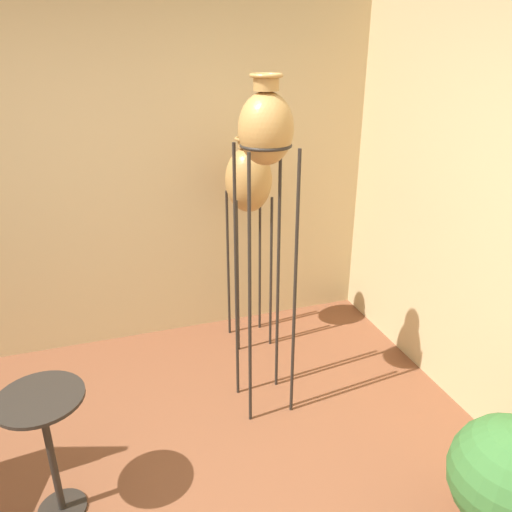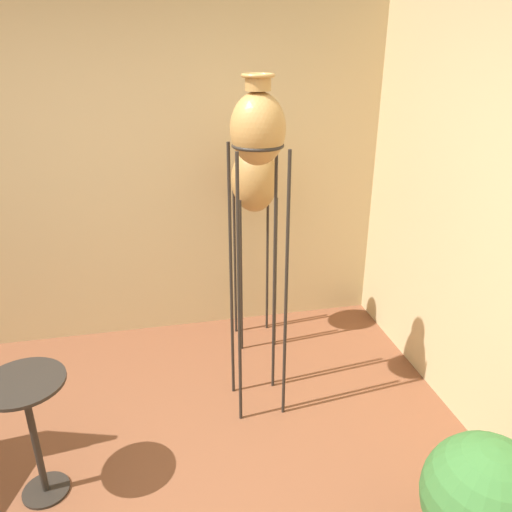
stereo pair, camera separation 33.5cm
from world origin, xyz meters
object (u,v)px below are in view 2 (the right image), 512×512
vase_stand_tall (258,139)px  vase_stand_medium (255,182)px  side_table (30,415)px  potted_plant (485,505)px

vase_stand_tall → vase_stand_medium: (0.14, 0.77, -0.44)m
vase_stand_tall → vase_stand_medium: vase_stand_tall is taller
side_table → potted_plant: bearing=-22.9°
side_table → potted_plant: side_table is taller
vase_stand_medium → side_table: 2.04m
vase_stand_tall → potted_plant: bearing=-61.4°
vase_stand_tall → side_table: size_ratio=2.88×
vase_stand_tall → side_table: bearing=-159.1°
vase_stand_tall → side_table: 1.82m
side_table → potted_plant: 2.15m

